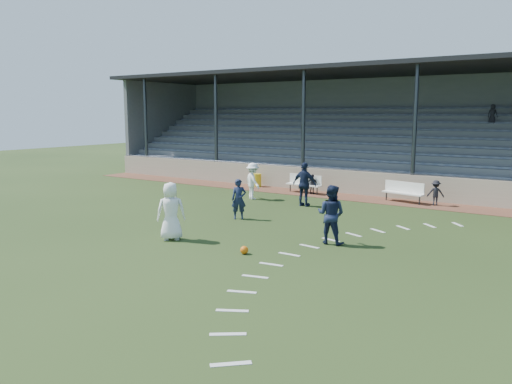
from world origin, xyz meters
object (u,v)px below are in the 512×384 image
at_px(trash_bin, 257,180).
at_px(player_white_lead, 171,211).
at_px(bench_left, 305,182).
at_px(football, 244,250).
at_px(player_navy_lead, 239,199).
at_px(bench_right, 404,190).

relative_size(trash_bin, player_white_lead, 0.38).
bearing_deg(bench_left, player_white_lead, -78.77).
distance_m(trash_bin, football, 13.74).
bearing_deg(player_white_lead, trash_bin, -112.51).
relative_size(bench_left, football, 8.38).
bearing_deg(trash_bin, player_navy_lead, -61.32).
xyz_separation_m(football, player_navy_lead, (-3.04, 3.99, 0.67)).
xyz_separation_m(bench_left, player_white_lead, (0.95, -11.08, 0.37)).
bearing_deg(player_white_lead, football, 135.75).
distance_m(bench_left, bench_right, 5.18).
height_order(bench_left, player_white_lead, player_white_lead).
bearing_deg(bench_left, trash_bin, 177.63).
relative_size(bench_left, player_navy_lead, 1.28).
relative_size(football, player_navy_lead, 0.15).
bearing_deg(bench_right, player_white_lead, -98.90).
xyz_separation_m(bench_left, trash_bin, (-3.30, 0.51, -0.20)).
xyz_separation_m(football, player_white_lead, (-2.99, 0.08, 0.84)).
xyz_separation_m(bench_right, player_navy_lead, (-4.28, -7.29, 0.21)).
bearing_deg(trash_bin, player_white_lead, -69.85).
bearing_deg(bench_right, bench_left, -166.99).
bearing_deg(bench_right, trash_bin, -170.87).
bearing_deg(football, trash_bin, 121.83).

